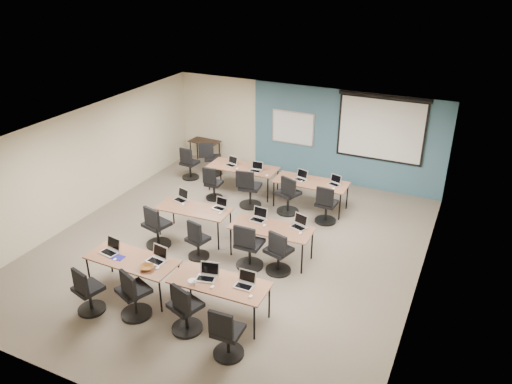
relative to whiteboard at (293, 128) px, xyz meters
The scene contains 58 objects.
floor 4.67m from the whiteboard, 86.12° to the right, with size 8.00×9.00×0.02m, color #6B6354.
ceiling 4.61m from the whiteboard, 86.12° to the right, with size 8.00×9.00×0.02m, color white.
wall_back 0.32m from the whiteboard, 13.87° to the left, with size 8.00×0.04×2.70m, color beige.
wall_front 8.93m from the whiteboard, 88.08° to the right, with size 8.00×0.04×2.70m, color beige.
wall_left 5.77m from the whiteboard, 129.90° to the right, with size 0.04×9.00×2.70m, color beige.
wall_right 6.17m from the whiteboard, 45.83° to the right, with size 0.04×9.00×2.70m, color beige.
blue_accent_panel 1.55m from the whiteboard, ahead, with size 5.50×0.04×2.70m, color #3D5977.
whiteboard is the anchor object (origin of this frame).
projector_screen 2.54m from the whiteboard, ahead, with size 2.40×0.10×1.82m.
training_table_front_left 6.71m from the whiteboard, 95.70° to the right, with size 1.80×0.75×0.73m.
training_table_front_right 6.72m from the whiteboard, 79.64° to the right, with size 1.78×0.74×0.73m.
training_table_mid_left 4.46m from the whiteboard, 99.17° to the right, with size 1.69×0.71×0.73m.
training_table_mid_right 4.64m from the whiteboard, 74.06° to the right, with size 1.76×0.73×0.73m.
training_table_back_left 2.00m from the whiteboard, 114.90° to the right, with size 1.91×0.79×0.73m.
training_table_back_right 2.32m from the whiteboard, 55.93° to the right, with size 1.88×0.78×0.73m.
laptop_0 6.74m from the whiteboard, 100.18° to the right, with size 0.35×0.30×0.27m.
mouse_0 6.90m from the whiteboard, 97.80° to the right, with size 0.06×0.09×0.03m, color white.
task_chair_0 7.66m from the whiteboard, 97.61° to the right, with size 0.52×0.51×0.99m.
laptop_1 6.50m from the whiteboard, 91.69° to the right, with size 0.35×0.30×0.27m.
mouse_1 6.73m from the whiteboard, 90.25° to the right, with size 0.06×0.10×0.03m, color white.
task_chair_1 7.34m from the whiteboard, 91.35° to the right, with size 0.60×0.57×1.04m.
laptop_2 6.64m from the whiteboard, 81.77° to the right, with size 0.35×0.30×0.26m.
mouse_2 6.90m from the whiteboard, 80.20° to the right, with size 0.07×0.10×0.04m, color white.
task_chair_2 7.34m from the whiteboard, 83.08° to the right, with size 0.57×0.55×1.03m.
laptop_3 6.70m from the whiteboard, 75.60° to the right, with size 0.33×0.28×0.25m.
mouse_3 7.02m from the whiteboard, 74.33° to the right, with size 0.06×0.09×0.03m, color white.
task_chair_3 7.72m from the whiteboard, 76.40° to the right, with size 0.52×0.52×1.00m.
laptop_4 4.31m from the whiteboard, 106.21° to the right, with size 0.33×0.28×0.25m.
mouse_4 4.47m from the whiteboard, 103.26° to the right, with size 0.06×0.09×0.03m, color white.
task_chair_4 5.34m from the whiteboard, 103.57° to the right, with size 0.57×0.56×1.04m.
laptop_5 4.13m from the whiteboard, 92.25° to the right, with size 0.30×0.26×0.23m.
mouse_5 4.38m from the whiteboard, 90.30° to the right, with size 0.06×0.10×0.04m, color white.
task_chair_5 5.23m from the whiteboard, 91.69° to the right, with size 0.47×0.47×0.95m.
laptop_6 4.33m from the whiteboard, 78.36° to the right, with size 0.34×0.29×0.26m.
mouse_6 4.58m from the whiteboard, 76.05° to the right, with size 0.06×0.10×0.04m, color white.
task_chair_6 5.17m from the whiteboard, 78.70° to the right, with size 0.58×0.58×1.05m.
laptop_7 4.53m from the whiteboard, 66.66° to the right, with size 0.33×0.28×0.25m.
mouse_7 4.83m from the whiteboard, 66.48° to the right, with size 0.06×0.10×0.04m, color white.
task_chair_7 5.26m from the whiteboard, 71.59° to the right, with size 0.54×0.53×1.01m.
laptop_8 2.13m from the whiteboard, 123.43° to the right, with size 0.31×0.26×0.23m.
mouse_8 2.16m from the whiteboard, 114.90° to the right, with size 0.05×0.09×0.03m, color white.
task_chair_8 2.97m from the whiteboard, 117.60° to the right, with size 0.46×0.46×0.95m.
laptop_9 1.91m from the whiteboard, 100.90° to the right, with size 0.31×0.26×0.24m.
mouse_9 2.08m from the whiteboard, 88.11° to the right, with size 0.07×0.10×0.04m, color white.
task_chair_9 2.65m from the whiteboard, 95.20° to the right, with size 0.58×0.58×1.05m.
laptop_10 2.13m from the whiteboard, 62.04° to the right, with size 0.32×0.27×0.24m.
mouse_10 2.29m from the whiteboard, 62.28° to the right, with size 0.07×0.11×0.04m, color white.
task_chair_10 2.70m from the whiteboard, 70.68° to the right, with size 0.60×0.57×1.05m.
laptop_11 2.58m from the whiteboard, 43.11° to the right, with size 0.30×0.26×0.23m.
mouse_11 2.82m from the whiteboard, 46.67° to the right, with size 0.06×0.10×0.04m, color white.
task_chair_11 3.22m from the whiteboard, 52.89° to the right, with size 0.53×0.53×1.00m.
blue_mousepad 6.81m from the whiteboard, 97.85° to the right, with size 0.23×0.19×0.01m, color navy.
snack_bowl 6.83m from the whiteboard, 91.67° to the right, with size 0.30×0.30×0.07m, color brown.
snack_plate 6.83m from the whiteboard, 83.61° to the right, with size 0.17×0.17×0.01m, color white.
coffee_cup 6.94m from the whiteboard, 82.89° to the right, with size 0.06×0.06×0.06m, color white.
utility_table 2.90m from the whiteboard, behind, with size 0.92×0.51×0.75m.
spare_chair_a 2.60m from the whiteboard, 154.37° to the right, with size 0.59×0.54×1.02m.
spare_chair_b 3.20m from the whiteboard, 148.58° to the right, with size 0.50×0.50×0.98m.
Camera 1 is at (4.58, -8.44, 5.95)m, focal length 35.00 mm.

